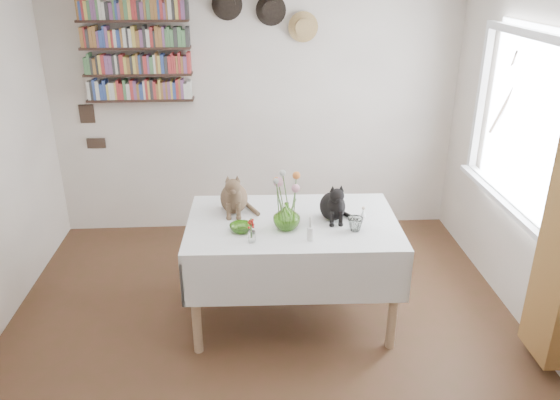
{
  "coord_description": "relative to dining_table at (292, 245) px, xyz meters",
  "views": [
    {
      "loc": [
        -0.08,
        -3.08,
        2.58
      ],
      "look_at": [
        0.13,
        0.47,
        1.05
      ],
      "focal_mm": 35.0,
      "sensor_mm": 36.0,
      "label": 1
    }
  ],
  "objects": [
    {
      "name": "porcelain_figurine",
      "position": [
        0.53,
        0.03,
        0.24
      ],
      "size": [
        0.05,
        0.05,
        0.09
      ],
      "color": "white",
      "rests_on": "dining_table"
    },
    {
      "name": "window",
      "position": [
        1.74,
        0.23,
        0.77
      ],
      "size": [
        0.12,
        1.52,
        1.32
      ],
      "color": "white",
      "rests_on": "room"
    },
    {
      "name": "flower_vase",
      "position": [
        -0.05,
        -0.13,
        0.31
      ],
      "size": [
        0.25,
        0.25,
        0.2
      ],
      "primitive_type": "imported",
      "rotation": [
        0.0,
        0.0,
        0.35
      ],
      "color": "#83C949",
      "rests_on": "dining_table"
    },
    {
      "name": "flower_bouquet",
      "position": [
        -0.06,
        -0.12,
        0.55
      ],
      "size": [
        0.17,
        0.12,
        0.39
      ],
      "color": "#4C7233",
      "rests_on": "flower_vase"
    },
    {
      "name": "berry_jar",
      "position": [
        -0.31,
        -0.32,
        0.3
      ],
      "size": [
        0.05,
        0.05,
        0.2
      ],
      "color": "white",
      "rests_on": "dining_table"
    },
    {
      "name": "drinking_glass",
      "position": [
        0.43,
        -0.19,
        0.26
      ],
      "size": [
        0.14,
        0.14,
        0.1
      ],
      "primitive_type": "imported",
      "rotation": [
        0.0,
        0.0,
        -0.33
      ],
      "color": "white",
      "rests_on": "dining_table"
    },
    {
      "name": "tabby_cat",
      "position": [
        -0.43,
        0.2,
        0.38
      ],
      "size": [
        0.24,
        0.3,
        0.35
      ],
      "primitive_type": null,
      "rotation": [
        0.0,
        0.0,
        -0.02
      ],
      "color": "brown",
      "rests_on": "dining_table"
    },
    {
      "name": "wall_hats",
      "position": [
        -0.11,
        1.62,
        1.54
      ],
      "size": [
        0.98,
        0.09,
        0.48
      ],
      "color": "black",
      "rests_on": "room"
    },
    {
      "name": "green_bowl",
      "position": [
        -0.38,
        -0.15,
        0.23
      ],
      "size": [
        0.2,
        0.2,
        0.05
      ],
      "primitive_type": "imported",
      "rotation": [
        0.0,
        0.0,
        0.22
      ],
      "color": "#83C949",
      "rests_on": "dining_table"
    },
    {
      "name": "candlestick",
      "position": [
        0.1,
        -0.31,
        0.26
      ],
      "size": [
        0.05,
        0.05,
        0.18
      ],
      "color": "white",
      "rests_on": "dining_table"
    },
    {
      "name": "room",
      "position": [
        -0.23,
        -0.57,
        0.62
      ],
      "size": [
        4.08,
        4.58,
        2.58
      ],
      "color": "#573222",
      "rests_on": "ground"
    },
    {
      "name": "wall_art_plaques",
      "position": [
        -1.86,
        1.66,
        0.5
      ],
      "size": [
        0.21,
        0.02,
        0.44
      ],
      "color": "#38281E",
      "rests_on": "room"
    },
    {
      "name": "bookshelf_unit",
      "position": [
        -1.33,
        1.59,
        1.21
      ],
      "size": [
        1.0,
        0.16,
        0.91
      ],
      "color": "#331F18",
      "rests_on": "room"
    },
    {
      "name": "dining_table",
      "position": [
        0.0,
        0.0,
        0.0
      ],
      "size": [
        1.58,
        1.04,
        0.84
      ],
      "color": "white",
      "rests_on": "room"
    },
    {
      "name": "black_cat",
      "position": [
        0.3,
        0.02,
        0.36
      ],
      "size": [
        0.23,
        0.28,
        0.31
      ],
      "primitive_type": null,
      "rotation": [
        0.0,
        0.0,
        0.09
      ],
      "color": "black",
      "rests_on": "dining_table"
    }
  ]
}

